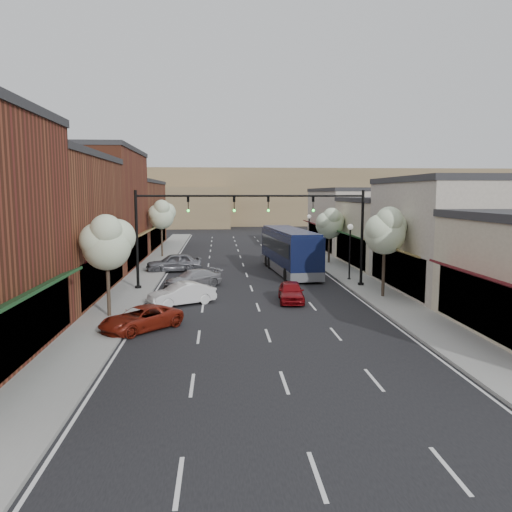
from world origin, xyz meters
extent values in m
plane|color=black|center=(0.00, 0.00, 0.00)|extent=(160.00, 160.00, 0.00)
cube|color=gray|center=(-8.40, 18.50, 0.07)|extent=(2.80, 73.00, 0.15)
cube|color=gray|center=(8.40, 18.50, 0.07)|extent=(2.80, 73.00, 0.15)
cube|color=gray|center=(-7.00, 18.50, 0.07)|extent=(0.25, 73.00, 0.17)
cube|color=gray|center=(7.00, 18.50, 0.07)|extent=(0.25, 73.00, 0.17)
cube|color=black|center=(-10.10, -8.00, 1.60)|extent=(0.60, 11.90, 2.60)
cube|color=#183D1C|center=(-9.30, -8.00, 3.10)|extent=(1.07, 9.80, 0.49)
cube|color=brown|center=(-14.30, 6.00, 4.50)|extent=(9.00, 14.00, 9.00)
cube|color=#2D2D30|center=(-14.30, 6.00, 9.20)|extent=(9.20, 14.10, 0.40)
cube|color=black|center=(-10.10, 6.00, 1.60)|extent=(0.60, 11.90, 2.60)
cube|color=#4C1114|center=(-9.30, 6.00, 3.10)|extent=(1.07, 9.80, 0.49)
cube|color=brown|center=(-14.30, 20.00, 5.25)|extent=(9.00, 14.00, 10.50)
cube|color=#2D2D30|center=(-14.30, 20.00, 10.70)|extent=(9.20, 14.10, 0.40)
cube|color=black|center=(-10.10, 20.00, 1.60)|extent=(0.60, 11.90, 2.60)
cube|color=olive|center=(-9.30, 20.00, 3.10)|extent=(1.07, 9.80, 0.49)
cube|color=brown|center=(-14.30, 36.00, 4.00)|extent=(9.00, 18.00, 8.00)
cube|color=#2D2D30|center=(-14.30, 36.00, 8.20)|extent=(9.20, 18.10, 0.40)
cube|color=black|center=(-10.10, 36.00, 1.60)|extent=(0.60, 15.30, 2.60)
cube|color=#183D1C|center=(-9.30, 36.00, 3.10)|extent=(1.07, 12.60, 0.49)
cube|color=black|center=(10.10, -6.00, 1.60)|extent=(0.60, 10.20, 2.60)
cube|color=#4C1114|center=(9.30, -6.00, 3.10)|extent=(1.07, 8.40, 0.49)
cube|color=beige|center=(13.80, 6.00, 3.75)|extent=(8.00, 12.00, 7.50)
cube|color=#2D2D30|center=(13.80, 6.00, 7.70)|extent=(8.20, 12.10, 0.40)
cube|color=black|center=(10.10, 6.00, 1.60)|extent=(0.60, 10.20, 2.60)
cube|color=olive|center=(9.30, 6.00, 3.10)|extent=(1.07, 8.40, 0.49)
cube|color=beige|center=(13.80, 18.00, 3.00)|extent=(8.00, 12.00, 6.00)
cube|color=#2D2D30|center=(13.80, 18.00, 6.20)|extent=(8.20, 12.10, 0.40)
cube|color=black|center=(10.10, 18.00, 1.60)|extent=(0.60, 10.20, 2.60)
cube|color=#183D1C|center=(9.30, 18.00, 3.10)|extent=(1.07, 8.40, 0.49)
cube|color=beige|center=(13.80, 32.00, 3.50)|extent=(8.00, 16.00, 7.00)
cube|color=#2D2D30|center=(13.80, 32.00, 7.20)|extent=(8.20, 16.10, 0.40)
cube|color=black|center=(10.10, 32.00, 1.60)|extent=(0.60, 13.60, 2.60)
cube|color=#4C1114|center=(9.30, 32.00, 3.10)|extent=(1.07, 11.20, 0.49)
cube|color=#7A6647|center=(0.00, 90.00, 6.00)|extent=(120.00, 30.00, 12.00)
cube|color=#7A6647|center=(-25.00, 78.00, 4.00)|extent=(50.00, 20.00, 8.00)
cylinder|color=black|center=(8.00, 8.00, 0.15)|extent=(0.44, 0.44, 0.30)
cylinder|color=black|center=(8.00, 8.00, 3.50)|extent=(0.20, 0.20, 7.00)
cylinder|color=black|center=(4.00, 8.00, 6.60)|extent=(8.00, 0.14, 0.14)
imported|color=black|center=(4.40, 8.00, 6.00)|extent=(0.18, 0.46, 1.10)
sphere|color=#19E533|center=(4.40, 7.88, 5.58)|extent=(0.18, 0.18, 0.18)
imported|color=black|center=(1.20, 8.00, 6.00)|extent=(0.18, 0.46, 1.10)
sphere|color=#19E533|center=(1.20, 7.88, 5.58)|extent=(0.18, 0.18, 0.18)
cylinder|color=black|center=(-8.00, 8.00, 0.15)|extent=(0.44, 0.44, 0.30)
cylinder|color=black|center=(-8.00, 8.00, 3.50)|extent=(0.20, 0.20, 7.00)
cylinder|color=black|center=(-4.00, 8.00, 6.60)|extent=(8.00, 0.14, 0.14)
imported|color=black|center=(-4.40, 8.00, 6.00)|extent=(0.18, 0.46, 1.10)
sphere|color=#19E533|center=(-4.40, 7.88, 5.58)|extent=(0.18, 0.18, 0.18)
imported|color=black|center=(-1.20, 8.00, 6.00)|extent=(0.18, 0.46, 1.10)
sphere|color=#19E533|center=(-1.20, 7.88, 5.58)|extent=(0.18, 0.18, 0.18)
cylinder|color=#47382B|center=(8.30, 4.00, 1.86)|extent=(0.20, 0.20, 3.71)
sphere|color=beige|center=(8.30, 4.00, 4.18)|extent=(2.60, 2.60, 2.60)
sphere|color=beige|center=(8.80, 4.30, 4.64)|extent=(2.00, 2.00, 2.00)
sphere|color=beige|center=(7.90, 3.70, 4.52)|extent=(1.90, 1.90, 1.90)
sphere|color=beige|center=(8.40, 3.50, 5.10)|extent=(1.70, 1.70, 1.70)
cylinder|color=#47382B|center=(8.30, 20.00, 1.66)|extent=(0.20, 0.20, 3.33)
sphere|color=beige|center=(8.30, 20.00, 3.74)|extent=(2.60, 2.60, 2.60)
sphere|color=beige|center=(8.80, 20.30, 4.16)|extent=(2.00, 2.00, 2.00)
sphere|color=beige|center=(7.90, 19.70, 4.06)|extent=(1.90, 1.90, 1.90)
sphere|color=beige|center=(8.40, 19.50, 4.58)|extent=(1.70, 1.70, 1.70)
cylinder|color=#47382B|center=(-8.30, 0.00, 1.76)|extent=(0.20, 0.20, 3.52)
sphere|color=beige|center=(-8.30, 0.00, 3.96)|extent=(2.60, 2.60, 2.60)
sphere|color=beige|center=(-7.80, 0.30, 4.40)|extent=(2.00, 2.00, 2.00)
sphere|color=beige|center=(-8.70, -0.30, 4.29)|extent=(1.90, 1.90, 1.90)
sphere|color=beige|center=(-8.20, -0.50, 4.84)|extent=(1.70, 1.70, 1.70)
cylinder|color=#47382B|center=(-8.30, 26.00, 1.92)|extent=(0.20, 0.20, 3.84)
sphere|color=beige|center=(-8.30, 26.00, 4.32)|extent=(2.60, 2.60, 2.60)
sphere|color=beige|center=(-7.80, 26.30, 4.80)|extent=(2.00, 2.00, 2.00)
sphere|color=beige|center=(-8.70, 25.70, 4.68)|extent=(1.90, 1.90, 1.90)
sphere|color=beige|center=(-8.20, 25.50, 5.28)|extent=(1.70, 1.70, 1.70)
cylinder|color=black|center=(7.80, 10.50, 0.10)|extent=(0.28, 0.28, 0.20)
cylinder|color=black|center=(7.80, 10.50, 2.00)|extent=(0.12, 0.12, 4.00)
sphere|color=white|center=(7.80, 10.50, 4.22)|extent=(0.44, 0.44, 0.44)
cylinder|color=black|center=(7.80, 28.00, 0.10)|extent=(0.28, 0.28, 0.20)
cylinder|color=black|center=(7.80, 28.00, 2.00)|extent=(0.12, 0.12, 4.00)
sphere|color=white|center=(7.80, 28.00, 4.22)|extent=(0.44, 0.44, 0.44)
cube|color=#0E1539|center=(3.73, 15.05, 2.00)|extent=(3.70, 12.34, 3.10)
cube|color=#595B60|center=(3.73, 15.05, 0.56)|extent=(3.72, 12.36, 0.71)
cube|color=black|center=(3.73, 15.05, 2.43)|extent=(3.68, 11.38, 1.11)
cube|color=#0E1539|center=(3.73, 15.05, 3.60)|extent=(3.45, 11.84, 0.25)
cube|color=black|center=(4.27, 9.05, 2.63)|extent=(2.11, 0.27, 1.22)
cylinder|color=black|center=(2.92, 10.71, 0.53)|extent=(0.42, 1.08, 1.05)
cylinder|color=black|center=(5.30, 10.92, 0.53)|extent=(0.42, 1.08, 1.05)
cylinder|color=black|center=(2.20, 18.78, 0.53)|extent=(0.42, 1.08, 1.05)
cylinder|color=black|center=(4.58, 18.99, 0.53)|extent=(0.42, 1.08, 1.05)
cylinder|color=black|center=(2.33, 17.37, 0.53)|extent=(0.42, 1.08, 1.05)
cylinder|color=black|center=(4.71, 17.58, 0.53)|extent=(0.42, 1.08, 1.05)
imported|color=maroon|center=(2.19, 3.37, 0.64)|extent=(1.82, 3.89, 1.29)
imported|color=maroon|center=(-6.20, -2.60, 0.59)|extent=(4.41, 4.39, 1.18)
imported|color=silver|center=(-4.59, 3.01, 0.68)|extent=(4.29, 3.19, 1.35)
imported|color=#A1A1A6|center=(-4.20, 8.77, 0.63)|extent=(4.62, 3.84, 1.26)
imported|color=slate|center=(-6.20, 16.15, 0.81)|extent=(5.02, 2.69, 1.62)
camera|label=1|loc=(-2.31, -27.11, 6.76)|focal=35.00mm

